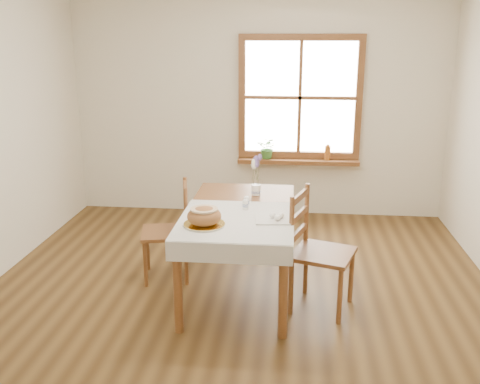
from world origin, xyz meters
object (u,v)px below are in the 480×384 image
object	(u,v)px
dining_table	(240,218)
bread_plate	(204,224)
chair_left	(165,231)
flower_vase	(256,191)
chair_right	(323,252)

from	to	relation	value
dining_table	bread_plate	size ratio (longest dim) A/B	5.19
bread_plate	chair_left	bearing A→B (deg)	125.82
chair_left	flower_vase	xyz separation A→B (m)	(0.81, 0.21, 0.34)
dining_table	chair_left	bearing A→B (deg)	164.44
flower_vase	bread_plate	bearing A→B (deg)	-111.10
bread_plate	flower_vase	distance (m)	0.93
chair_left	chair_right	world-z (taller)	chair_right
chair_right	bread_plate	world-z (taller)	chair_right
dining_table	flower_vase	size ratio (longest dim) A/B	16.94
chair_left	flower_vase	size ratio (longest dim) A/B	9.58
dining_table	chair_left	distance (m)	0.76
bread_plate	flower_vase	size ratio (longest dim) A/B	3.26
flower_vase	chair_right	bearing A→B (deg)	-48.13
chair_left	flower_vase	distance (m)	0.90
chair_left	bread_plate	world-z (taller)	chair_left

